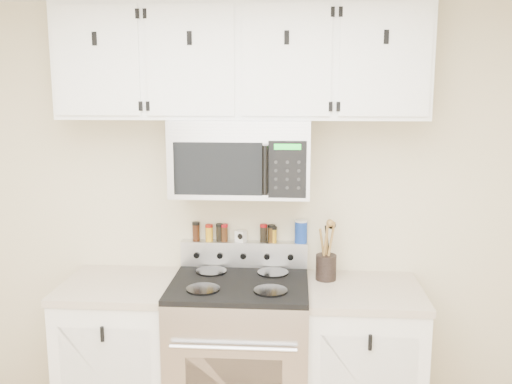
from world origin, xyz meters
TOP-DOWN VIEW (x-y plane):
  - back_wall at (0.00, 1.75)m, footprint 3.50×0.01m
  - range at (0.00, 1.43)m, footprint 0.76×0.65m
  - base_cabinet_left at (-0.69, 1.45)m, footprint 0.64×0.62m
  - base_cabinet_right at (0.69, 1.45)m, footprint 0.64×0.62m
  - microwave at (0.00, 1.55)m, footprint 0.76×0.44m
  - upper_cabinets at (-0.00, 1.58)m, footprint 2.00×0.35m
  - utensil_crock at (0.49, 1.58)m, footprint 0.12×0.12m
  - kitchen_timer at (-0.02, 1.71)m, footprint 0.07×0.07m
  - salt_canister at (0.34, 1.71)m, footprint 0.08×0.08m
  - spice_jar_0 at (-0.29, 1.71)m, footprint 0.05×0.05m
  - spice_jar_1 at (-0.21, 1.71)m, footprint 0.05×0.05m
  - spice_jar_2 at (-0.15, 1.71)m, footprint 0.04×0.04m
  - spice_jar_3 at (-0.12, 1.71)m, footprint 0.04×0.04m
  - spice_jar_4 at (0.12, 1.71)m, footprint 0.04×0.04m
  - spice_jar_5 at (0.17, 1.71)m, footprint 0.05×0.05m
  - spice_jar_6 at (0.18, 1.71)m, footprint 0.04×0.04m

SIDE VIEW (x-z plane):
  - base_cabinet_left at x=-0.69m, z-range 0.00..0.92m
  - base_cabinet_right at x=0.69m, z-range 0.00..0.92m
  - range at x=0.00m, z-range -0.06..1.04m
  - utensil_crock at x=0.49m, z-range 0.83..1.18m
  - kitchen_timer at x=-0.02m, z-range 1.10..1.17m
  - spice_jar_6 at x=0.18m, z-range 1.10..1.20m
  - spice_jar_1 at x=-0.21m, z-range 1.10..1.20m
  - spice_jar_3 at x=-0.12m, z-range 1.10..1.21m
  - spice_jar_5 at x=0.17m, z-range 1.10..1.21m
  - spice_jar_2 at x=-0.15m, z-range 1.10..1.21m
  - spice_jar_4 at x=0.12m, z-range 1.10..1.21m
  - spice_jar_0 at x=-0.29m, z-range 1.10..1.22m
  - salt_canister at x=0.34m, z-range 1.10..1.24m
  - back_wall at x=0.00m, z-range 0.00..2.50m
  - microwave at x=0.00m, z-range 1.42..1.84m
  - upper_cabinets at x=0.00m, z-range 1.84..2.46m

